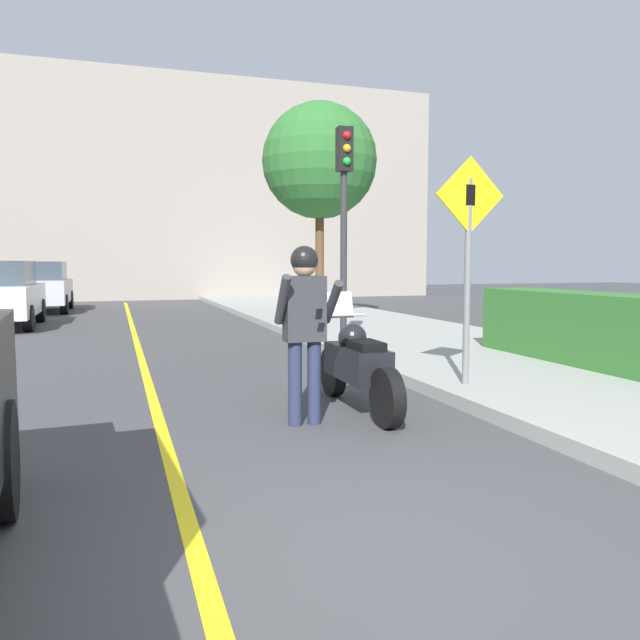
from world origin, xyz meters
TOP-DOWN VIEW (x-y plane):
  - ground_plane at (0.00, 0.00)m, footprint 80.00×80.00m
  - sidewalk_curb at (4.80, 4.00)m, footprint 4.40×44.00m
  - road_center_line at (-0.60, 6.00)m, footprint 0.12×36.00m
  - building_backdrop at (0.00, 26.00)m, footprint 28.00×1.20m
  - motorcycle at (1.52, 3.41)m, footprint 0.62×2.20m
  - person_biker at (0.79, 2.98)m, footprint 0.59×0.48m
  - crossing_sign at (3.03, 3.63)m, footprint 0.91×0.08m
  - traffic_light at (2.87, 7.46)m, footprint 0.26×0.30m
  - hedge_row at (5.60, 4.37)m, footprint 0.90×4.36m
  - street_tree at (4.46, 13.68)m, footprint 3.17×3.17m
  - parked_car_silver at (-3.37, 19.70)m, footprint 1.88×4.20m

SIDE VIEW (x-z plane):
  - ground_plane at x=0.00m, z-range 0.00..0.00m
  - road_center_line at x=-0.60m, z-range 0.00..0.01m
  - sidewalk_curb at x=4.80m, z-range 0.00..0.15m
  - motorcycle at x=1.52m, z-range -0.15..1.14m
  - hedge_row at x=5.60m, z-range 0.15..1.19m
  - parked_car_silver at x=-3.37m, z-range 0.02..1.70m
  - person_biker at x=0.79m, z-range 0.21..2.00m
  - crossing_sign at x=3.03m, z-range 0.43..3.16m
  - traffic_light at x=2.87m, z-range 0.89..4.72m
  - street_tree at x=4.46m, z-range 1.48..7.35m
  - building_backdrop at x=0.00m, z-range 0.00..9.96m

